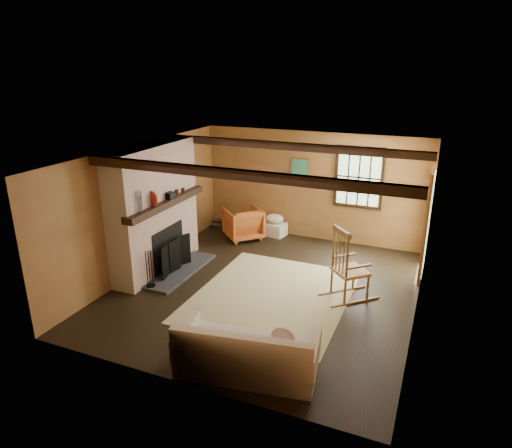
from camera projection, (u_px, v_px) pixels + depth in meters
The scene contains 10 objects.
ground at pixel (266, 289), 8.06m from camera, with size 5.50×5.50×0.00m, color black.
room_envelope at pixel (284, 198), 7.66m from camera, with size 5.02×5.52×2.44m.
fireplace at pixel (156, 214), 8.51m from camera, with size 1.02×2.30×2.40m.
rug at pixel (272, 296), 7.82m from camera, with size 2.50×3.00×0.01m, color #C7B985.
rocking_chair at pixel (348, 269), 7.58m from camera, with size 1.00×0.98×1.28m.
sofa at pixel (247, 355), 5.79m from camera, with size 1.91×1.08×0.73m.
firewood_pile at pixel (225, 224), 10.96m from camera, with size 0.65×0.12×0.24m.
laundry_basket at pixel (274, 229), 10.53m from camera, with size 0.50×0.38×0.30m, color white.
basket_pillow at pixel (275, 219), 10.44m from camera, with size 0.42×0.33×0.21m, color white.
armchair at pixel (243, 223), 10.28m from camera, with size 0.76×0.78×0.71m, color #BF6026.
Camera 1 is at (2.65, -6.72, 3.77)m, focal length 32.00 mm.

